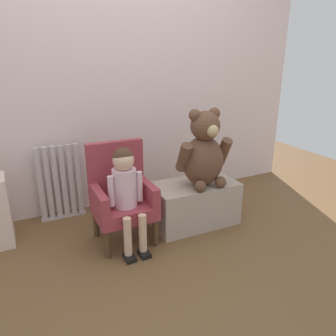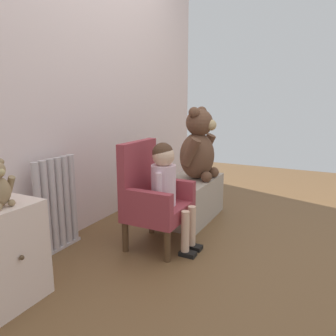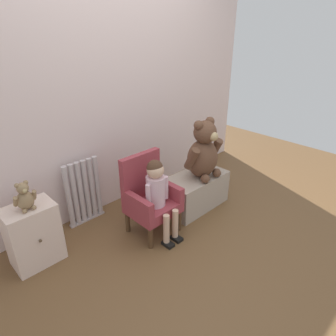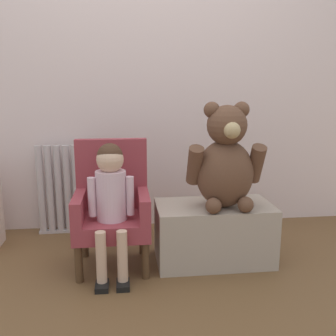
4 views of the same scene
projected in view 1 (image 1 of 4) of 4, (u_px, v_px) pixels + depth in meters
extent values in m
plane|color=brown|center=(169.00, 262.00, 2.24)|extent=(6.00, 6.00, 0.00)
cube|color=beige|center=(112.00, 72.00, 2.79)|extent=(3.80, 0.05, 2.40)
cylinder|color=#BEB3B4|center=(40.00, 185.00, 2.68)|extent=(0.05, 0.05, 0.62)
cylinder|color=#BEB3B4|center=(48.00, 183.00, 2.71)|extent=(0.05, 0.05, 0.62)
cylinder|color=#BEB3B4|center=(56.00, 182.00, 2.73)|extent=(0.05, 0.05, 0.62)
cylinder|color=#BEB3B4|center=(64.00, 181.00, 2.76)|extent=(0.05, 0.05, 0.62)
cylinder|color=#BEB3B4|center=(71.00, 180.00, 2.78)|extent=(0.05, 0.05, 0.62)
cylinder|color=#BEB3B4|center=(79.00, 179.00, 2.81)|extent=(0.05, 0.05, 0.62)
cube|color=#BEB3B4|center=(64.00, 216.00, 2.85)|extent=(0.37, 0.05, 0.02)
cube|color=#94343E|center=(124.00, 209.00, 2.42)|extent=(0.43, 0.39, 0.10)
cube|color=#94343E|center=(116.00, 169.00, 2.47)|extent=(0.43, 0.06, 0.43)
cube|color=#94343E|center=(98.00, 199.00, 2.30)|extent=(0.06, 0.39, 0.14)
cube|color=#94343E|center=(147.00, 190.00, 2.45)|extent=(0.06, 0.39, 0.14)
cylinder|color=#4C331E|center=(107.00, 244.00, 2.26)|extent=(0.04, 0.04, 0.21)
cylinder|color=#4C331E|center=(155.00, 233.00, 2.41)|extent=(0.04, 0.04, 0.21)
cylinder|color=#4C331E|center=(96.00, 224.00, 2.53)|extent=(0.04, 0.04, 0.21)
cylinder|color=#4C331E|center=(140.00, 214.00, 2.68)|extent=(0.04, 0.04, 0.21)
cylinder|color=beige|center=(125.00, 188.00, 2.32)|extent=(0.17, 0.17, 0.28)
sphere|color=#D8AD8E|center=(123.00, 160.00, 2.25)|extent=(0.15, 0.15, 0.15)
sphere|color=#472D1E|center=(123.00, 158.00, 2.25)|extent=(0.14, 0.14, 0.14)
cylinder|color=#D8AD8E|center=(128.00, 237.00, 2.23)|extent=(0.06, 0.06, 0.28)
cube|color=black|center=(130.00, 258.00, 2.26)|extent=(0.07, 0.11, 0.03)
cylinder|color=#D8AD8E|center=(143.00, 233.00, 2.27)|extent=(0.06, 0.06, 0.28)
cube|color=black|center=(144.00, 254.00, 2.31)|extent=(0.07, 0.11, 0.03)
cylinder|color=beige|center=(111.00, 191.00, 2.26)|extent=(0.04, 0.04, 0.22)
cylinder|color=beige|center=(140.00, 186.00, 2.35)|extent=(0.04, 0.04, 0.22)
cube|color=tan|center=(194.00, 203.00, 2.70)|extent=(0.69, 0.38, 0.36)
ellipsoid|color=brown|center=(203.00, 161.00, 2.57)|extent=(0.33, 0.29, 0.39)
sphere|color=brown|center=(205.00, 126.00, 2.46)|extent=(0.23, 0.23, 0.23)
sphere|color=tan|center=(213.00, 131.00, 2.38)|extent=(0.09, 0.09, 0.09)
sphere|color=brown|center=(195.00, 115.00, 2.41)|extent=(0.09, 0.09, 0.09)
sphere|color=brown|center=(214.00, 113.00, 2.48)|extent=(0.09, 0.09, 0.09)
cylinder|color=brown|center=(184.00, 157.00, 2.46)|extent=(0.08, 0.17, 0.24)
cylinder|color=brown|center=(223.00, 151.00, 2.61)|extent=(0.08, 0.17, 0.24)
sphere|color=brown|center=(200.00, 186.00, 2.48)|extent=(0.09, 0.09, 0.09)
sphere|color=brown|center=(220.00, 182.00, 2.55)|extent=(0.09, 0.09, 0.09)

